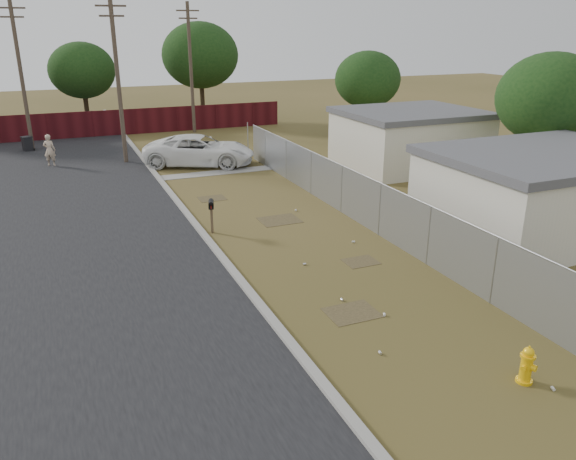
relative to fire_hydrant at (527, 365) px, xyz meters
name	(u,v)px	position (x,y,z in m)	size (l,w,h in m)	color
ground	(303,247)	(-1.16, 9.27, -0.42)	(120.00, 120.00, 0.00)	brown
street	(87,206)	(-7.92, 17.32, -0.41)	(15.10, 60.00, 0.12)	black
chainlink_fence	(366,207)	(1.96, 10.30, 0.37)	(0.10, 27.06, 2.02)	gray
privacy_fence	(78,125)	(-7.16, 34.27, 0.48)	(30.00, 0.12, 1.80)	#430E13
utility_poles	(114,72)	(-4.83, 29.94, 4.27)	(12.60, 8.24, 9.00)	brown
houses	(468,161)	(8.54, 12.40, 1.14)	(9.30, 17.24, 3.10)	beige
horizon_trees	(176,68)	(-0.33, 32.83, 4.21)	(33.32, 31.94, 7.78)	#372918
fire_hydrant	(527,365)	(0.00, 0.00, 0.00)	(0.48, 0.48, 0.91)	yellow
mailbox	(211,207)	(-3.77, 11.91, 0.59)	(0.33, 0.56, 1.29)	brown
pickup_truck	(200,150)	(-1.40, 22.89, 0.42)	(2.79, 6.06, 1.68)	white
pedestrian	(50,150)	(-9.15, 25.96, 0.47)	(0.65, 0.43, 1.78)	#C6AC91
trash_bin	(27,143)	(-10.42, 30.89, 0.04)	(0.76, 0.74, 0.90)	black
scattered_litter	(360,283)	(-0.86, 5.75, -0.38)	(3.12, 13.71, 0.07)	silver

